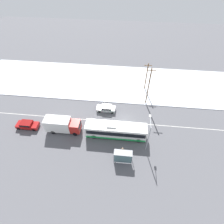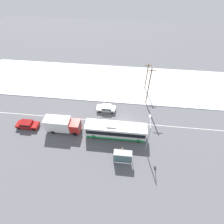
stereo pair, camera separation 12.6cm
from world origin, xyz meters
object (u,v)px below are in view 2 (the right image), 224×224
object	(u,v)px
box_truck	(62,124)
pedestrian_at_stop	(122,150)
sedan_car	(106,108)
streetlamp	(149,133)
bus_shelter	(123,156)
utility_pole_roadside	(149,86)
city_bus	(116,130)
parked_car_near_truck	(27,124)
utility_pole_snowlot	(147,76)

from	to	relation	value
box_truck	pedestrian_at_stop	size ratio (longest dim) A/B	4.32
box_truck	sedan_car	distance (m)	10.25
pedestrian_at_stop	streetlamp	bearing A→B (deg)	22.83
box_truck	sedan_car	bearing A→B (deg)	39.18
bus_shelter	utility_pole_roadside	world-z (taller)	utility_pole_roadside
city_bus	pedestrian_at_stop	distance (m)	4.16
parked_car_near_truck	sedan_car	bearing A→B (deg)	22.52
sedan_car	parked_car_near_truck	distance (m)	16.69
utility_pole_snowlot	city_bus	bearing A→B (deg)	-111.17
box_truck	utility_pole_snowlot	xyz separation A→B (m)	(16.66, 15.34, 2.01)
sedan_car	bus_shelter	bearing A→B (deg)	110.13
sedan_car	parked_car_near_truck	world-z (taller)	parked_car_near_truck
city_bus	utility_pole_snowlot	xyz separation A→B (m)	(5.99, 15.48, 2.24)
bus_shelter	utility_pole_snowlot	world-z (taller)	utility_pole_snowlot
bus_shelter	utility_pole_snowlot	bearing A→B (deg)	78.37
pedestrian_at_stop	bus_shelter	size ratio (longest dim) A/B	0.51
city_bus	streetlamp	size ratio (longest dim) A/B	1.78
parked_car_near_truck	box_truck	bearing A→B (deg)	-0.40
box_truck	parked_car_near_truck	size ratio (longest dim) A/B	1.55
pedestrian_at_stop	streetlamp	size ratio (longest dim) A/B	0.24
city_bus	utility_pole_roadside	bearing A→B (deg)	58.80
parked_car_near_truck	utility_pole_snowlot	world-z (taller)	utility_pole_snowlot
pedestrian_at_stop	utility_pole_snowlot	xyz separation A→B (m)	(4.48, 19.31, 2.81)
city_bus	box_truck	bearing A→B (deg)	179.26
box_truck	utility_pole_roadside	world-z (taller)	utility_pole_roadside
parked_car_near_truck	bus_shelter	size ratio (longest dim) A/B	1.42
utility_pole_roadside	box_truck	bearing A→B (deg)	-149.28
sedan_car	pedestrian_at_stop	xyz separation A→B (m)	(4.28, -10.41, 0.22)
bus_shelter	utility_pole_roadside	bearing A→B (deg)	74.09
sedan_car	utility_pole_roadside	bearing A→B (deg)	-158.30
pedestrian_at_stop	parked_car_near_truck	bearing A→B (deg)	168.46
utility_pole_roadside	utility_pole_snowlot	xyz separation A→B (m)	(-0.13, 5.37, -1.08)
pedestrian_at_stop	utility_pole_roadside	size ratio (longest dim) A/B	0.17
box_truck	bus_shelter	bearing A→B (deg)	-24.58
city_bus	pedestrian_at_stop	bearing A→B (deg)	-68.39
utility_pole_roadside	utility_pole_snowlot	size ratio (longest dim) A/B	1.30
pedestrian_at_stop	bus_shelter	world-z (taller)	bus_shelter
city_bus	streetlamp	bearing A→B (deg)	-19.59
bus_shelter	parked_car_near_truck	bearing A→B (deg)	163.98
box_truck	streetlamp	bearing A→B (deg)	-7.58
utility_pole_roadside	streetlamp	bearing A→B (deg)	-91.75
box_truck	parked_car_near_truck	distance (m)	7.57
box_truck	streetlamp	xyz separation A→B (m)	(16.42, -2.19, 2.47)
pedestrian_at_stop	utility_pole_roadside	bearing A→B (deg)	71.72
sedan_car	streetlamp	distance (m)	12.61
city_bus	sedan_car	xyz separation A→B (m)	(-2.76, 6.58, -0.79)
city_bus	sedan_car	world-z (taller)	city_bus
sedan_car	city_bus	bearing A→B (deg)	112.73
bus_shelter	utility_pole_snowlot	distance (m)	21.53
city_bus	utility_pole_snowlot	distance (m)	16.75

